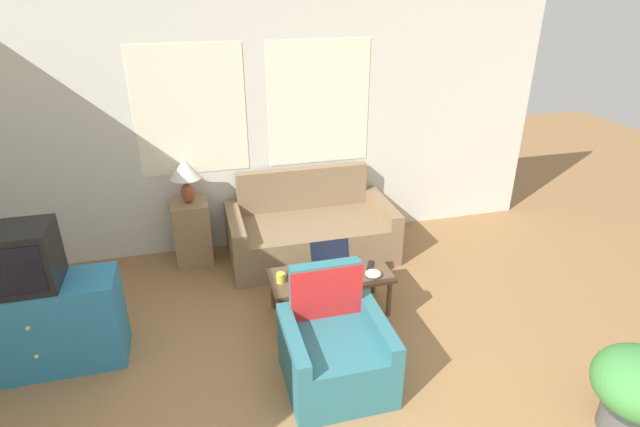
# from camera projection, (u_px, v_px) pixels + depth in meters

# --- Properties ---
(wall_back) EXTENTS (6.34, 0.06, 2.60)m
(wall_back) POSITION_uv_depth(u_px,v_px,m) (265.00, 129.00, 5.28)
(wall_back) COLOR silver
(wall_back) RESTS_ON ground_plane
(couch) EXTENTS (1.74, 0.90, 0.89)m
(couch) POSITION_uv_depth(u_px,v_px,m) (310.00, 232.00, 5.40)
(couch) COLOR #846B4C
(couch) RESTS_ON ground_plane
(armchair) EXTENTS (0.74, 0.73, 0.85)m
(armchair) POSITION_uv_depth(u_px,v_px,m) (334.00, 351.00, 3.67)
(armchair) COLOR #2D6B75
(armchair) RESTS_ON ground_plane
(tv_dresser) EXTENTS (1.18, 0.45, 0.73)m
(tv_dresser) POSITION_uv_depth(u_px,v_px,m) (40.00, 326.00, 3.77)
(tv_dresser) COLOR teal
(tv_dresser) RESTS_ON ground_plane
(television) EXTENTS (0.48, 0.41, 0.46)m
(television) POSITION_uv_depth(u_px,v_px,m) (20.00, 258.00, 3.51)
(television) COLOR black
(television) RESTS_ON tv_dresser
(side_table) EXTENTS (0.37, 0.37, 0.68)m
(side_table) POSITION_uv_depth(u_px,v_px,m) (193.00, 232.00, 5.24)
(side_table) COLOR #937551
(side_table) RESTS_ON ground_plane
(table_lamp) EXTENTS (0.31, 0.31, 0.46)m
(table_lamp) POSITION_uv_depth(u_px,v_px,m) (185.00, 173.00, 4.96)
(table_lamp) COLOR brown
(table_lamp) RESTS_ON side_table
(coffee_table) EXTENTS (1.07, 0.48, 0.39)m
(coffee_table) POSITION_uv_depth(u_px,v_px,m) (331.00, 279.00, 4.40)
(coffee_table) COLOR brown
(coffee_table) RESTS_ON ground_plane
(laptop) EXTENTS (0.35, 0.30, 0.24)m
(laptop) POSITION_uv_depth(u_px,v_px,m) (333.00, 265.00, 4.42)
(laptop) COLOR #B7B7BC
(laptop) RESTS_ON coffee_table
(cup_navy) EXTENTS (0.08, 0.08, 0.08)m
(cup_navy) POSITION_uv_depth(u_px,v_px,m) (295.00, 285.00, 4.16)
(cup_navy) COLOR #B23D38
(cup_navy) RESTS_ON coffee_table
(cup_yellow) EXTENTS (0.08, 0.08, 0.09)m
(cup_yellow) POSITION_uv_depth(u_px,v_px,m) (281.00, 278.00, 4.25)
(cup_yellow) COLOR gold
(cup_yellow) RESTS_ON coffee_table
(cup_white) EXTENTS (0.07, 0.07, 0.09)m
(cup_white) POSITION_uv_depth(u_px,v_px,m) (316.00, 282.00, 4.19)
(cup_white) COLOR white
(cup_white) RESTS_ON coffee_table
(snack_bowl) EXTENTS (0.14, 0.14, 0.05)m
(snack_bowl) POSITION_uv_depth(u_px,v_px,m) (373.00, 274.00, 4.34)
(snack_bowl) COLOR white
(snack_bowl) RESTS_ON coffee_table
(book_red) EXTENTS (0.18, 0.13, 0.04)m
(book_red) POSITION_uv_depth(u_px,v_px,m) (298.00, 275.00, 4.34)
(book_red) COLOR #2D2D33
(book_red) RESTS_ON coffee_table
(tv_remote) EXTENTS (0.11, 0.15, 0.02)m
(tv_remote) POSITION_uv_depth(u_px,v_px,m) (370.00, 265.00, 4.50)
(tv_remote) COLOR black
(tv_remote) RESTS_ON coffee_table
(potted_plant) EXTENTS (0.59, 0.59, 0.62)m
(potted_plant) POSITION_uv_depth(u_px,v_px,m) (639.00, 388.00, 3.20)
(potted_plant) COLOR #4C4C4C
(potted_plant) RESTS_ON ground_plane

